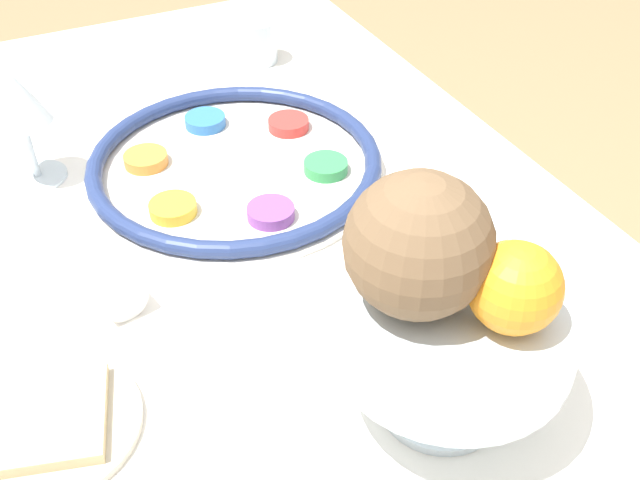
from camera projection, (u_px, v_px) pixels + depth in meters
seder_plate at (235, 164)px, 0.91m from camera, size 0.36×0.36×0.03m
wine_glass at (17, 103)px, 0.85m from camera, size 0.07×0.07×0.14m
fruit_stand at (449, 340)px, 0.59m from camera, size 0.20×0.20×0.10m
orange_fruit at (515, 288)px, 0.55m from camera, size 0.07×0.07×0.07m
coconut at (418, 245)px, 0.56m from camera, size 0.12×0.12×0.12m
bread_plate at (48, 423)px, 0.62m from camera, size 0.16×0.16×0.02m
napkin_roll at (88, 257)px, 0.76m from camera, size 0.18×0.08×0.04m
cup_near at (474, 248)px, 0.76m from camera, size 0.06×0.06×0.07m
cup_mid at (256, 41)px, 1.14m from camera, size 0.06×0.06×0.07m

